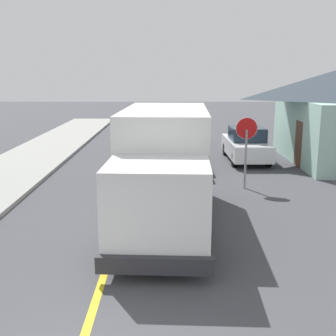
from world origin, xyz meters
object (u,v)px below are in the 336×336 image
box_truck (163,162)px  parked_car_mid (175,133)px  stop_sign (245,139)px  parked_car_far (176,120)px  parked_van_across (245,145)px  parked_car_near (179,151)px

box_truck → parked_car_mid: 12.95m
box_truck → stop_sign: 4.69m
box_truck → parked_car_far: 20.32m
parked_van_across → stop_sign: stop_sign is taller
parked_car_far → stop_sign: (2.20, -16.66, 1.06)m
parked_car_far → parked_van_across: size_ratio=1.00×
parked_car_mid → parked_car_far: 7.39m
box_truck → parked_van_across: 9.63m
parked_car_near → parked_car_mid: 5.85m
parked_van_across → stop_sign: 5.31m
stop_sign → box_truck: bearing=-129.4°
parked_car_near → parked_van_across: 3.69m
parked_car_mid → parked_car_far: bearing=88.7°
box_truck → stop_sign: (2.97, 3.62, 0.09)m
parked_car_mid → parked_van_across: 5.32m
box_truck → stop_sign: bearing=50.6°
parked_car_mid → parked_van_across: same height
parked_car_mid → parked_car_near: bearing=-89.6°
parked_car_far → parked_van_across: bearing=-74.7°
parked_car_near → parked_car_far: size_ratio=1.00×
box_truck → parked_car_mid: (0.62, 12.90, -0.97)m
parked_van_across → stop_sign: (-0.96, -5.11, 1.06)m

